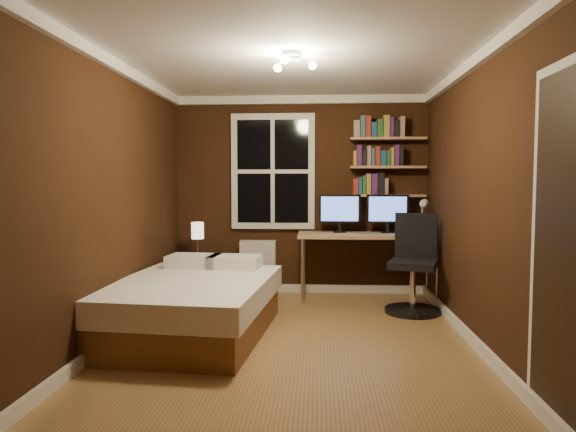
# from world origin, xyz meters

# --- Properties ---
(floor) EXTENTS (4.20, 4.20, 0.00)m
(floor) POSITION_xyz_m (0.00, 0.00, 0.00)
(floor) COLOR brown
(floor) RESTS_ON ground
(wall_back) EXTENTS (3.20, 0.04, 2.50)m
(wall_back) POSITION_xyz_m (0.00, 2.10, 1.25)
(wall_back) COLOR black
(wall_back) RESTS_ON ground
(wall_left) EXTENTS (0.04, 4.20, 2.50)m
(wall_left) POSITION_xyz_m (-1.60, 0.00, 1.25)
(wall_left) COLOR black
(wall_left) RESTS_ON ground
(wall_right) EXTENTS (0.04, 4.20, 2.50)m
(wall_right) POSITION_xyz_m (1.60, 0.00, 1.25)
(wall_right) COLOR black
(wall_right) RESTS_ON ground
(ceiling) EXTENTS (3.20, 4.20, 0.02)m
(ceiling) POSITION_xyz_m (0.00, 0.00, 2.50)
(ceiling) COLOR white
(ceiling) RESTS_ON wall_back
(window) EXTENTS (1.06, 0.06, 1.46)m
(window) POSITION_xyz_m (-0.35, 2.06, 1.55)
(window) COLOR silver
(window) RESTS_ON wall_back
(door) EXTENTS (0.03, 0.82, 2.05)m
(door) POSITION_xyz_m (1.59, -1.55, 1.02)
(door) COLOR black
(door) RESTS_ON ground
(ceiling_fixture) EXTENTS (0.44, 0.44, 0.18)m
(ceiling_fixture) POSITION_xyz_m (0.00, -0.10, 2.40)
(ceiling_fixture) COLOR beige
(ceiling_fixture) RESTS_ON ceiling
(bookshelf_lower) EXTENTS (0.92, 0.22, 0.03)m
(bookshelf_lower) POSITION_xyz_m (1.08, 1.98, 1.25)
(bookshelf_lower) COLOR #A3774F
(bookshelf_lower) RESTS_ON wall_back
(books_row_lower) EXTENTS (0.42, 0.16, 0.23)m
(books_row_lower) POSITION_xyz_m (1.08, 1.98, 1.38)
(books_row_lower) COLOR maroon
(books_row_lower) RESTS_ON bookshelf_lower
(bookshelf_middle) EXTENTS (0.92, 0.22, 0.03)m
(bookshelf_middle) POSITION_xyz_m (1.08, 1.98, 1.60)
(bookshelf_middle) COLOR #A3774F
(bookshelf_middle) RESTS_ON wall_back
(books_row_middle) EXTENTS (0.66, 0.16, 0.23)m
(books_row_middle) POSITION_xyz_m (1.08, 1.98, 1.73)
(books_row_middle) COLOR navy
(books_row_middle) RESTS_ON bookshelf_middle
(bookshelf_upper) EXTENTS (0.92, 0.22, 0.03)m
(bookshelf_upper) POSITION_xyz_m (1.08, 1.98, 1.95)
(bookshelf_upper) COLOR #A3774F
(bookshelf_upper) RESTS_ON wall_back
(books_row_upper) EXTENTS (0.54, 0.16, 0.23)m
(books_row_upper) POSITION_xyz_m (1.08, 1.98, 2.08)
(books_row_upper) COLOR #29602A
(books_row_upper) RESTS_ON bookshelf_upper
(bed) EXTENTS (1.53, 2.02, 0.65)m
(bed) POSITION_xyz_m (-0.93, 0.17, 0.28)
(bed) COLOR brown
(bed) RESTS_ON ground
(nightstand) EXTENTS (0.41, 0.41, 0.49)m
(nightstand) POSITION_xyz_m (-1.24, 1.69, 0.25)
(nightstand) COLOR brown
(nightstand) RESTS_ON ground
(bedside_lamp) EXTENTS (0.15, 0.15, 0.44)m
(bedside_lamp) POSITION_xyz_m (-1.24, 1.69, 0.71)
(bedside_lamp) COLOR beige
(bedside_lamp) RESTS_ON nightstand
(radiator) EXTENTS (0.45, 0.16, 0.68)m
(radiator) POSITION_xyz_m (-0.54, 1.98, 0.34)
(radiator) COLOR silver
(radiator) RESTS_ON ground
(desk) EXTENTS (1.68, 0.63, 0.80)m
(desk) POSITION_xyz_m (0.83, 1.77, 0.74)
(desk) COLOR #A3774F
(desk) RESTS_ON ground
(monitor_left) EXTENTS (0.51, 0.12, 0.47)m
(monitor_left) POSITION_xyz_m (0.49, 1.85, 1.03)
(monitor_left) COLOR black
(monitor_left) RESTS_ON desk
(monitor_right) EXTENTS (0.51, 0.12, 0.47)m
(monitor_right) POSITION_xyz_m (1.07, 1.85, 1.03)
(monitor_right) COLOR black
(monitor_right) RESTS_ON desk
(desk_lamp) EXTENTS (0.14, 0.32, 0.44)m
(desk_lamp) POSITION_xyz_m (1.46, 1.68, 1.02)
(desk_lamp) COLOR silver
(desk_lamp) RESTS_ON desk
(office_chair) EXTENTS (0.61, 0.61, 1.07)m
(office_chair) POSITION_xyz_m (1.27, 1.15, 0.42)
(office_chair) COLOR black
(office_chair) RESTS_ON ground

